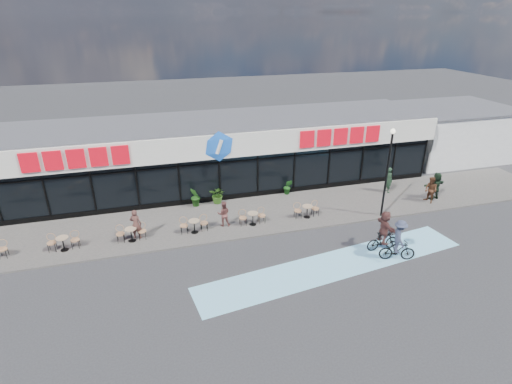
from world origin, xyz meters
TOP-DOWN VIEW (x-y plane):
  - ground at (0.00, 0.00)m, footprint 120.00×120.00m
  - sidewalk at (0.00, 4.50)m, footprint 44.00×5.00m
  - bike_lane at (4.00, -1.50)m, footprint 14.17×4.13m
  - building at (-0.00, 9.93)m, footprint 30.60×6.57m
  - neighbour_building at (20.50, 11.00)m, footprint 9.20×7.20m
  - lamp_post at (8.81, 2.30)m, footprint 0.28×0.28m
  - bistro_set_1 at (-8.78, 3.38)m, footprint 1.54×0.62m
  - bistro_set_2 at (-5.46, 3.38)m, footprint 1.54×0.62m
  - bistro_set_3 at (-2.15, 3.38)m, footprint 1.54×0.62m
  - bistro_set_4 at (1.16, 3.38)m, footprint 1.54×0.62m
  - bistro_set_5 at (4.48, 3.38)m, footprint 1.54×0.62m
  - potted_plant_left at (-1.63, 6.51)m, footprint 0.58×0.71m
  - potted_plant_mid at (-0.21, 6.62)m, footprint 1.31×1.26m
  - potted_plant_right at (4.50, 6.72)m, footprint 0.72×0.67m
  - patron_left at (-5.18, 3.54)m, footprint 0.70×0.56m
  - patron_right at (-0.43, 3.65)m, footprint 0.81×0.69m
  - pedestrian_a at (12.73, 3.10)m, footprint 0.77×0.92m
  - pedestrian_b at (11.08, 5.25)m, footprint 0.45×0.66m
  - pedestrian_c at (13.38, 3.48)m, footprint 1.75×0.84m
  - cyclist_a at (7.08, -1.88)m, footprint 1.81×1.25m
  - cyclist_b at (6.90, -0.87)m, footprint 1.74×1.62m

SIDE VIEW (x-z plane):
  - ground at x=0.00m, z-range 0.00..0.00m
  - bike_lane at x=4.00m, z-range 0.00..0.01m
  - sidewalk at x=0.00m, z-range 0.00..0.10m
  - bistro_set_1 at x=-8.78m, z-range 0.11..1.01m
  - bistro_set_2 at x=-5.46m, z-range 0.11..1.01m
  - bistro_set_3 at x=-2.15m, z-range 0.11..1.01m
  - bistro_set_4 at x=1.16m, z-range 0.11..1.01m
  - bistro_set_5 at x=4.48m, z-range 0.11..1.01m
  - potted_plant_right at x=4.50m, z-range 0.10..1.13m
  - potted_plant_mid at x=-0.21m, z-range 0.10..1.22m
  - potted_plant_left at x=-1.63m, z-range 0.10..1.37m
  - patron_right at x=-0.43m, z-range 0.10..1.58m
  - patron_left at x=-5.18m, z-range 0.10..1.77m
  - pedestrian_a at x=12.73m, z-range 0.10..1.79m
  - cyclist_a at x=7.08m, z-range -0.11..2.05m
  - pedestrian_b at x=11.08m, z-range 0.10..1.84m
  - pedestrian_c at x=13.38m, z-range 0.10..1.92m
  - cyclist_b at x=6.90m, z-range -0.08..2.12m
  - neighbour_building at x=20.50m, z-range 0.01..4.12m
  - building at x=0.00m, z-range -0.04..4.71m
  - lamp_post at x=8.81m, z-range 0.59..5.88m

